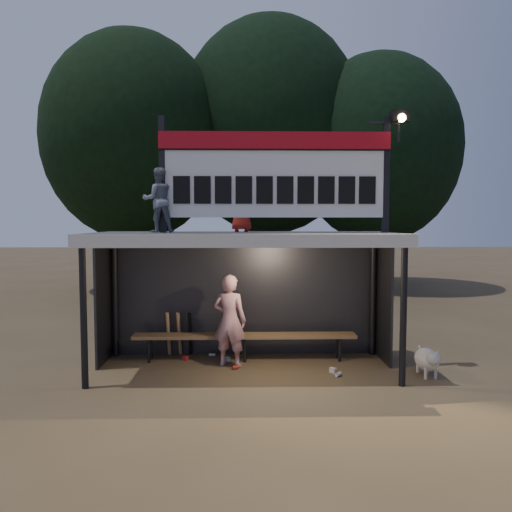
{
  "coord_description": "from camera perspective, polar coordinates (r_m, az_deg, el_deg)",
  "views": [
    {
      "loc": [
        0.01,
        -8.29,
        2.51
      ],
      "look_at": [
        0.2,
        0.4,
        1.9
      ],
      "focal_mm": 35.0,
      "sensor_mm": 36.0,
      "label": 1
    }
  ],
  "objects": [
    {
      "name": "dog",
      "position": [
        8.68,
        19.03,
        -11.11
      ],
      "size": [
        0.36,
        0.81,
        0.49
      ],
      "color": "white",
      "rests_on": "ground"
    },
    {
      "name": "player",
      "position": [
        8.68,
        -3.02,
        -7.36
      ],
      "size": [
        0.67,
        0.54,
        1.6
      ],
      "primitive_type": "imported",
      "rotation": [
        0.0,
        0.0,
        2.83
      ],
      "color": "white",
      "rests_on": "ground"
    },
    {
      "name": "litter",
      "position": [
        8.86,
        -0.42,
        -12.19
      ],
      "size": [
        2.72,
        1.33,
        0.08
      ],
      "color": "#AE1D1E",
      "rests_on": "ground"
    },
    {
      "name": "ground",
      "position": [
        8.67,
        -1.3,
        -12.83
      ],
      "size": [
        80.0,
        80.0,
        0.0
      ],
      "primitive_type": "plane",
      "color": "#4F3E27",
      "rests_on": "ground"
    },
    {
      "name": "bench",
      "position": [
        9.08,
        -1.3,
        -9.2
      ],
      "size": [
        4.0,
        0.35,
        0.48
      ],
      "color": "olive",
      "rests_on": "ground"
    },
    {
      "name": "tree_right",
      "position": [
        19.63,
        13.77,
        11.73
      ],
      "size": [
        6.08,
        6.08,
        8.72
      ],
      "color": "black",
      "rests_on": "ground"
    },
    {
      "name": "bats",
      "position": [
        9.43,
        -8.77,
        -8.78
      ],
      "size": [
        0.47,
        0.32,
        0.84
      ],
      "color": "#A8844E",
      "rests_on": "ground"
    },
    {
      "name": "dugout_shelter",
      "position": [
        8.56,
        -1.31,
        -0.44
      ],
      "size": [
        5.1,
        2.08,
        2.32
      ],
      "color": "#3C3C3E",
      "rests_on": "ground"
    },
    {
      "name": "child_a",
      "position": [
        8.37,
        -11.09,
        6.27
      ],
      "size": [
        0.6,
        0.52,
        1.06
      ],
      "primitive_type": "imported",
      "rotation": [
        0.0,
        0.0,
        3.41
      ],
      "color": "slate",
      "rests_on": "dugout_shelter"
    },
    {
      "name": "tree_mid",
      "position": [
        20.15,
        1.63,
        14.45
      ],
      "size": [
        7.22,
        7.22,
        10.36
      ],
      "color": "#302115",
      "rests_on": "ground"
    },
    {
      "name": "tree_left",
      "position": [
        18.97,
        -13.81,
        13.0
      ],
      "size": [
        6.46,
        6.46,
        9.27
      ],
      "color": "black",
      "rests_on": "ground"
    },
    {
      "name": "scoreboard_assembly",
      "position": [
        8.34,
        2.55,
        9.61
      ],
      "size": [
        4.1,
        0.27,
        1.99
      ],
      "color": "black",
      "rests_on": "dugout_shelter"
    },
    {
      "name": "child_b",
      "position": [
        8.68,
        -1.65,
        5.78
      ],
      "size": [
        0.46,
        0.31,
        0.92
      ],
      "primitive_type": "imported",
      "rotation": [
        0.0,
        0.0,
        3.1
      ],
      "color": "#A82319",
      "rests_on": "dugout_shelter"
    }
  ]
}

